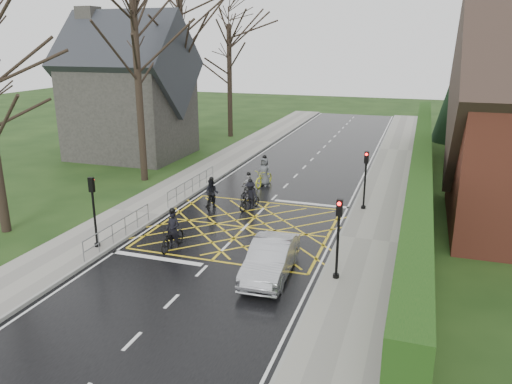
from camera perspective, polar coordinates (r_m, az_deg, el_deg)
The scene contains 22 objects.
ground at distance 24.00m, azimuth -1.28°, elevation -4.06°, with size 120.00×120.00×0.00m, color black.
road at distance 24.00m, azimuth -1.28°, elevation -4.05°, with size 9.00×80.00×0.01m, color black.
sidewalk_right at distance 22.80m, azimuth 13.14°, elevation -5.49°, with size 3.00×80.00×0.15m, color gray.
sidewalk_left at distance 26.50m, azimuth -13.60°, elevation -2.32°, with size 3.00×80.00×0.15m, color gray.
stone_wall at distance 28.31m, azimuth 17.93°, elevation -0.85°, with size 0.50×38.00×0.70m, color slate.
hedge at distance 27.85m, azimuth 18.25°, elevation 2.58°, with size 0.90×38.00×2.80m, color black.
conifer at distance 47.33m, azimuth 22.67°, elevation 11.30°, with size 4.60×4.60×10.00m.
church at distance 39.43m, azimuth -14.33°, elevation 11.08°, with size 8.80×7.80×11.00m.
tree_near at distance 31.77m, azimuth -13.53°, elevation 15.25°, with size 9.24×9.24×11.44m.
tree_mid at distance 39.25m, azimuth -8.56°, elevation 16.81°, with size 10.08×10.08×12.48m.
tree_far at distance 46.30m, azimuth -3.07°, elevation 15.17°, with size 8.40×8.40×10.40m.
railing_south at distance 22.81m, azimuth -15.42°, elevation -3.75°, with size 0.05×5.04×1.03m.
railing_north at distance 28.99m, azimuth -7.30°, elevation 1.16°, with size 0.05×6.04×1.03m.
traffic_light_ne at distance 26.33m, azimuth 12.35°, elevation 1.26°, with size 0.24×0.31×3.21m.
traffic_light_se at distance 18.42m, azimuth 9.33°, elevation -5.43°, with size 0.24×0.31×3.21m.
traffic_light_sw at distance 22.01m, azimuth -18.00°, elevation -2.30°, with size 0.24×0.31×3.21m.
cyclist_rear at distance 21.75m, azimuth -9.50°, elevation -4.91°, with size 0.71×1.89×1.82m.
cyclist_back at distance 26.70m, azimuth -5.11°, elevation -0.47°, with size 0.83×1.75×1.70m.
cyclist_mid at distance 26.37m, azimuth -0.69°, elevation -0.71°, with size 1.10×1.80×1.66m.
cyclist_front at distance 27.77m, azimuth -0.87°, elevation 0.20°, with size 0.94×1.69×1.64m.
cyclist_lead at distance 30.61m, azimuth 0.94°, elevation 1.92°, with size 1.06×2.09×1.94m.
car at distance 19.00m, azimuth 1.68°, elevation -7.64°, with size 1.48×4.24×1.40m, color #A9ABB0.
Camera 1 is at (7.60, -21.08, 8.60)m, focal length 35.00 mm.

